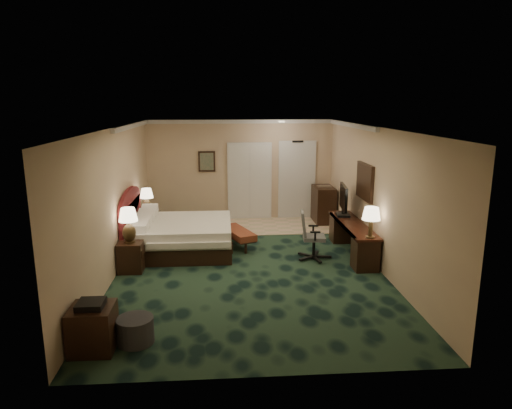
{
  "coord_description": "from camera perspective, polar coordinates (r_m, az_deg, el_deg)",
  "views": [
    {
      "loc": [
        -0.48,
        -8.52,
        3.18
      ],
      "look_at": [
        0.2,
        0.6,
        1.1
      ],
      "focal_mm": 32.0,
      "sensor_mm": 36.0,
      "label": 1
    }
  ],
  "objects": [
    {
      "name": "wall_right",
      "position": [
        9.21,
        14.73,
        0.92
      ],
      "size": [
        0.0,
        7.5,
        2.7
      ],
      "primitive_type": "cube",
      "color": "tan",
      "rests_on": "ground"
    },
    {
      "name": "tile_patch",
      "position": [
        11.94,
        2.57,
        -2.63
      ],
      "size": [
        3.2,
        1.7,
        0.01
      ],
      "primitive_type": "cube",
      "color": "#C9B88E",
      "rests_on": "ground"
    },
    {
      "name": "wall_art",
      "position": [
        12.34,
        -6.17,
        5.38
      ],
      "size": [
        0.45,
        0.06,
        0.55
      ],
      "primitive_type": "cube",
      "color": "#3D5A4B",
      "rests_on": "wall_back"
    },
    {
      "name": "ceiling",
      "position": [
        8.55,
        -1.02,
        9.59
      ],
      "size": [
        5.0,
        7.5,
        0.0
      ],
      "primitive_type": "cube",
      "color": "white",
      "rests_on": "wall_back"
    },
    {
      "name": "nightstand_near",
      "position": [
        9.08,
        -15.33,
        -6.24
      ],
      "size": [
        0.46,
        0.53,
        0.57
      ],
      "primitive_type": "cube",
      "color": "black",
      "rests_on": "ground"
    },
    {
      "name": "desk_lamp",
      "position": [
        8.78,
        14.17,
        -2.18
      ],
      "size": [
        0.35,
        0.35,
        0.6
      ],
      "primitive_type": null,
      "rotation": [
        0.0,
        0.0,
        -0.02
      ],
      "color": "black",
      "rests_on": "desk"
    },
    {
      "name": "wall_left",
      "position": [
        8.95,
        -17.18,
        0.43
      ],
      "size": [
        0.0,
        7.5,
        2.7
      ],
      "primitive_type": "cube",
      "color": "tan",
      "rests_on": "ground"
    },
    {
      "name": "minibar",
      "position": [
        12.32,
        8.42,
        0.01
      ],
      "size": [
        0.51,
        0.91,
        0.96
      ],
      "primitive_type": "cube",
      "color": "black",
      "rests_on": "ground"
    },
    {
      "name": "desk",
      "position": [
        9.88,
        11.92,
        -4.22
      ],
      "size": [
        0.5,
        2.32,
        0.67
      ],
      "primitive_type": "cube",
      "color": "black",
      "rests_on": "ground"
    },
    {
      "name": "tv",
      "position": [
        10.33,
        10.87,
        0.49
      ],
      "size": [
        0.19,
        0.9,
        0.7
      ],
      "primitive_type": "cube",
      "rotation": [
        0.0,
        0.0,
        -0.13
      ],
      "color": "black",
      "rests_on": "desk"
    },
    {
      "name": "bed_bench",
      "position": [
        10.2,
        -2.28,
        -4.21
      ],
      "size": [
        0.81,
        1.23,
        0.39
      ],
      "primitive_type": "cube",
      "rotation": [
        0.0,
        0.0,
        0.39
      ],
      "color": "maroon",
      "rests_on": "ground"
    },
    {
      "name": "ottoman",
      "position": [
        6.55,
        -14.84,
        -14.95
      ],
      "size": [
        0.6,
        0.6,
        0.35
      ],
      "primitive_type": "cylinder",
      "rotation": [
        0.0,
        0.0,
        -0.23
      ],
      "color": "#28282C",
      "rests_on": "ground"
    },
    {
      "name": "wall_back",
      "position": [
        12.42,
        -1.97,
        4.32
      ],
      "size": [
        5.0,
        0.0,
        2.7
      ],
      "primitive_type": "cube",
      "color": "tan",
      "rests_on": "ground"
    },
    {
      "name": "crown_molding",
      "position": [
        8.55,
        -1.02,
        9.25
      ],
      "size": [
        5.0,
        7.5,
        0.1
      ],
      "primitive_type": null,
      "color": "silver",
      "rests_on": "wall_back"
    },
    {
      "name": "lamp_far",
      "position": [
        10.99,
        -13.49,
        0.45
      ],
      "size": [
        0.38,
        0.38,
        0.59
      ],
      "primitive_type": null,
      "rotation": [
        0.0,
        0.0,
        -0.27
      ],
      "color": "black",
      "rests_on": "nightstand_far"
    },
    {
      "name": "wall_mirror",
      "position": [
        9.72,
        13.45,
        2.8
      ],
      "size": [
        0.05,
        0.95,
        0.75
      ],
      "primitive_type": "cube",
      "color": "white",
      "rests_on": "wall_right"
    },
    {
      "name": "lamp_near",
      "position": [
        8.87,
        -15.63,
        -2.52
      ],
      "size": [
        0.45,
        0.45,
        0.67
      ],
      "primitive_type": null,
      "rotation": [
        0.0,
        0.0,
        -0.32
      ],
      "color": "black",
      "rests_on": "nightstand_near"
    },
    {
      "name": "wall_front",
      "position": [
        5.13,
        1.41,
        -8.06
      ],
      "size": [
        5.0,
        0.0,
        2.7
      ],
      "primitive_type": "cube",
      "color": "tan",
      "rests_on": "ground"
    },
    {
      "name": "closet_doors",
      "position": [
        12.44,
        -0.8,
        2.94
      ],
      "size": [
        1.2,
        0.06,
        2.1
      ],
      "primitive_type": "cube",
      "color": "beige",
      "rests_on": "ground"
    },
    {
      "name": "desk_chair",
      "position": [
        9.4,
        7.27,
        -3.84
      ],
      "size": [
        0.64,
        0.61,
        1.01
      ],
      "primitive_type": null,
      "rotation": [
        0.0,
        0.0,
        -0.11
      ],
      "color": "#4A4A4A",
      "rests_on": "ground"
    },
    {
      "name": "headboard",
      "position": [
        10.04,
        -15.36,
        -1.97
      ],
      "size": [
        0.12,
        2.0,
        1.4
      ],
      "primitive_type": null,
      "color": "#4D1016",
      "rests_on": "ground"
    },
    {
      "name": "entry_door",
      "position": [
        12.59,
        5.12,
        3.01
      ],
      "size": [
        1.02,
        0.06,
        2.18
      ],
      "primitive_type": "cube",
      "color": "silver",
      "rests_on": "ground"
    },
    {
      "name": "nightstand_far",
      "position": [
        11.12,
        -13.19,
        -2.55
      ],
      "size": [
        0.48,
        0.55,
        0.6
      ],
      "primitive_type": "cube",
      "color": "black",
      "rests_on": "ground"
    },
    {
      "name": "floor",
      "position": [
        9.11,
        -0.95,
        -7.62
      ],
      "size": [
        5.0,
        7.5,
        0.0
      ],
      "primitive_type": "cube",
      "color": "black",
      "rests_on": "ground"
    },
    {
      "name": "bed",
      "position": [
        9.98,
        -9.14,
        -3.96
      ],
      "size": [
        2.08,
        1.93,
        0.66
      ],
      "primitive_type": "cube",
      "color": "white",
      "rests_on": "ground"
    },
    {
      "name": "side_table",
      "position": [
        6.48,
        -19.72,
        -14.38
      ],
      "size": [
        0.55,
        0.55,
        0.6
      ],
      "primitive_type": "cube",
      "color": "black",
      "rests_on": "ground"
    }
  ]
}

